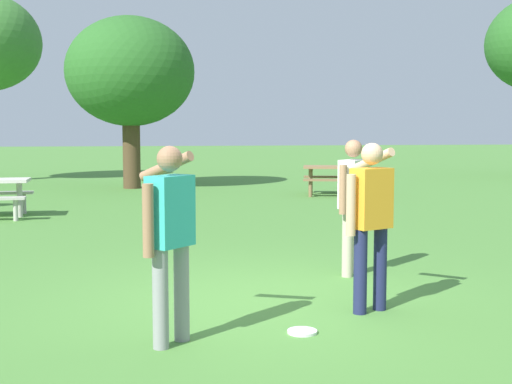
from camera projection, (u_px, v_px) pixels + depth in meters
ground_plane at (266, 303)px, 7.09m from camera, size 120.00×120.00×0.00m
person_thrower at (169, 229)px, 5.65m from camera, size 0.48×0.84×1.64m
person_catcher at (353, 198)px, 8.34m from camera, size 0.45×0.47×1.64m
person_bystander at (370, 213)px, 6.67m from camera, size 0.56×0.82×1.64m
frisbee at (302, 332)px, 6.04m from camera, size 0.26×0.26×0.03m
picnic_table_far at (336, 174)px, 18.29m from camera, size 1.99×1.78×0.77m
tree_broad_center at (130, 72)px, 20.06m from camera, size 3.72×3.72×4.98m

